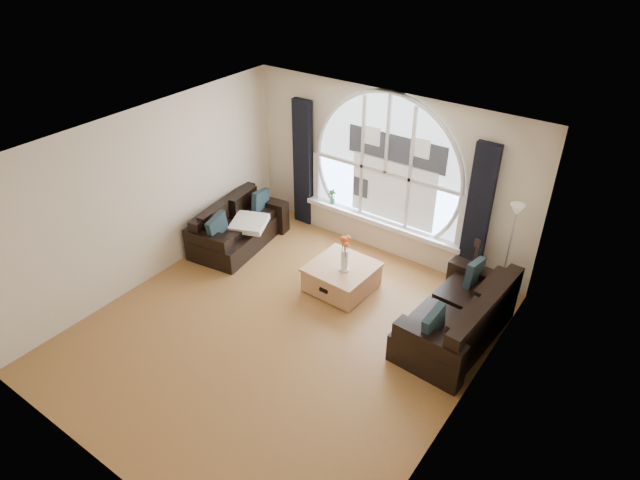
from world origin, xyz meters
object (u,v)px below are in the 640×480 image
(floor_lamp, at_px, (507,254))
(guitar, at_px, (475,267))
(coffee_chest, at_px, (342,276))
(potted_plant, at_px, (332,197))
(vase_flowers, at_px, (345,248))
(sofa_left, at_px, (239,224))
(sofa_right, at_px, (456,315))

(floor_lamp, distance_m, guitar, 0.50)
(coffee_chest, height_order, guitar, guitar)
(guitar, distance_m, potted_plant, 2.81)
(vase_flowers, height_order, floor_lamp, floor_lamp)
(floor_lamp, bearing_deg, sofa_left, -164.86)
(coffee_chest, distance_m, floor_lamp, 2.43)
(sofa_left, bearing_deg, sofa_right, -8.90)
(coffee_chest, height_order, potted_plant, potted_plant)
(sofa_right, height_order, coffee_chest, sofa_right)
(sofa_left, bearing_deg, guitar, 6.09)
(coffee_chest, relative_size, guitar, 0.88)
(potted_plant, bearing_deg, floor_lamp, -3.20)
(sofa_left, distance_m, coffee_chest, 2.13)
(sofa_left, xyz_separation_m, floor_lamp, (4.19, 1.13, 0.40))
(sofa_left, distance_m, floor_lamp, 4.35)
(sofa_left, distance_m, potted_plant, 1.69)
(vase_flowers, xyz_separation_m, floor_lamp, (1.98, 1.22, -0.00))
(sofa_right, distance_m, coffee_chest, 1.86)
(sofa_left, relative_size, vase_flowers, 2.38)
(sofa_left, bearing_deg, potted_plant, 43.90)
(vase_flowers, height_order, guitar, vase_flowers)
(coffee_chest, relative_size, vase_flowers, 1.33)
(guitar, height_order, potted_plant, guitar)
(sofa_right, height_order, guitar, guitar)
(coffee_chest, relative_size, floor_lamp, 0.58)
(vase_flowers, relative_size, potted_plant, 2.64)
(floor_lamp, bearing_deg, guitar, -154.50)
(vase_flowers, bearing_deg, sofa_right, 0.76)
(sofa_right, height_order, floor_lamp, floor_lamp)
(sofa_right, relative_size, potted_plant, 7.11)
(sofa_right, distance_m, potted_plant, 3.27)
(coffee_chest, bearing_deg, sofa_left, -178.27)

